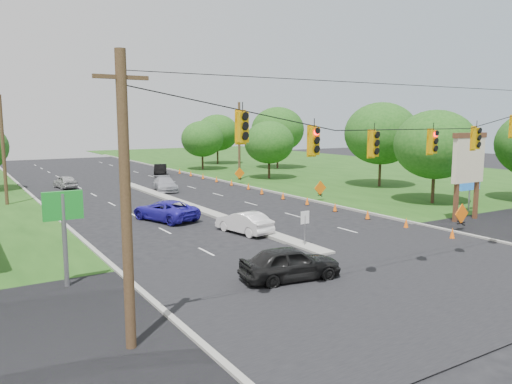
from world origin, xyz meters
TOP-DOWN VIEW (x-y plane):
  - ground at (0.00, 0.00)m, footprint 160.00×160.00m
  - grass_right at (30.00, 20.00)m, footprint 40.00×160.00m
  - cross_street at (0.00, 0.00)m, footprint 160.00×14.00m
  - curb_left at (-10.10, 30.00)m, footprint 0.25×110.00m
  - curb_right at (10.10, 30.00)m, footprint 0.25×110.00m
  - median at (0.00, 21.00)m, footprint 1.00×34.00m
  - median_sign at (0.00, 6.00)m, footprint 0.55×0.06m
  - signal_span at (-0.05, -1.00)m, footprint 25.60×0.32m
  - utility_pole_far_left at (-12.50, 30.00)m, footprint 0.28×0.28m
  - utility_pole_far_right at (12.50, 35.00)m, footprint 0.28×0.28m
  - pylon_sign at (14.31, 6.20)m, footprint 5.90×2.30m
  - cone_0 at (8.63, 3.00)m, footprint 0.32×0.32m
  - cone_1 at (8.63, 6.50)m, footprint 0.32×0.32m
  - cone_2 at (8.63, 10.00)m, footprint 0.32×0.32m
  - cone_3 at (8.63, 13.50)m, footprint 0.32×0.32m
  - cone_4 at (8.63, 17.00)m, footprint 0.32×0.32m
  - cone_5 at (8.63, 20.50)m, footprint 0.32×0.32m
  - cone_6 at (8.63, 24.00)m, footprint 0.32×0.32m
  - cone_7 at (9.23, 27.50)m, footprint 0.32×0.32m
  - cone_8 at (9.23, 31.00)m, footprint 0.32×0.32m
  - cone_9 at (9.23, 34.50)m, footprint 0.32×0.32m
  - cone_10 at (9.23, 38.00)m, footprint 0.32×0.32m
  - cone_11 at (9.23, 41.50)m, footprint 0.32×0.32m
  - cone_12 at (9.23, 45.00)m, footprint 0.32×0.32m
  - work_sign_0 at (10.80, 4.00)m, footprint 1.27×0.58m
  - work_sign_1 at (10.80, 18.00)m, footprint 1.27×0.58m
  - work_sign_2 at (10.80, 32.00)m, footprint 1.27×0.58m
  - tree_7 at (18.00, 12.00)m, footprint 6.72×6.72m
  - tree_8 at (22.00, 22.00)m, footprint 7.56×7.56m
  - tree_9 at (16.00, 34.00)m, footprint 5.88×5.88m
  - tree_10 at (24.00, 44.00)m, footprint 7.56×7.56m
  - tree_11 at (20.00, 55.00)m, footprint 6.72×6.72m
  - tree_12 at (14.00, 48.00)m, footprint 5.88×5.88m
  - black_sedan at (-3.95, 1.86)m, footprint 4.72×2.48m
  - white_sedan at (-1.02, 10.86)m, footprint 2.15×4.31m
  - blue_pickup at (-3.71, 17.19)m, footprint 3.94×5.68m
  - silver_car_far at (1.71, 30.99)m, footprint 2.88×5.06m
  - silver_car_oncoming at (-6.30, 38.31)m, footprint 2.05×4.07m
  - dark_car_receding at (6.24, 44.06)m, footprint 3.06×4.66m

SIDE VIEW (x-z plane):
  - ground at x=0.00m, z-range 0.00..0.00m
  - grass_right at x=30.00m, z-range -0.03..0.03m
  - cross_street at x=0.00m, z-range -0.01..0.01m
  - curb_left at x=-10.10m, z-range -0.08..0.08m
  - curb_right at x=10.10m, z-range -0.08..0.08m
  - median at x=0.00m, z-range -0.09..0.09m
  - cone_0 at x=8.63m, z-range 0.00..0.70m
  - cone_1 at x=8.63m, z-range 0.00..0.70m
  - cone_2 at x=8.63m, z-range 0.00..0.70m
  - cone_3 at x=8.63m, z-range 0.00..0.70m
  - cone_4 at x=8.63m, z-range 0.00..0.70m
  - cone_5 at x=8.63m, z-range 0.00..0.70m
  - cone_6 at x=8.63m, z-range 0.00..0.70m
  - cone_7 at x=9.23m, z-range 0.00..0.70m
  - cone_8 at x=9.23m, z-range 0.00..0.70m
  - cone_9 at x=9.23m, z-range 0.00..0.70m
  - cone_10 at x=9.23m, z-range 0.00..0.70m
  - cone_11 at x=9.23m, z-range 0.00..0.70m
  - cone_12 at x=9.23m, z-range 0.00..0.70m
  - silver_car_oncoming at x=-6.30m, z-range 0.00..1.33m
  - white_sedan at x=-1.02m, z-range 0.00..1.36m
  - silver_car_far at x=1.71m, z-range 0.00..1.38m
  - blue_pickup at x=-3.71m, z-range 0.00..1.44m
  - dark_car_receding at x=6.24m, z-range 0.00..1.45m
  - black_sedan at x=-3.95m, z-range 0.00..1.53m
  - work_sign_0 at x=10.80m, z-range 0.41..1.78m
  - work_sign_1 at x=10.80m, z-range 0.41..1.78m
  - work_sign_2 at x=10.80m, z-range 0.41..1.78m
  - median_sign at x=0.00m, z-range 0.44..2.49m
  - pylon_sign at x=14.31m, z-range 0.94..7.06m
  - tree_9 at x=16.00m, z-range 0.91..7.77m
  - tree_12 at x=14.00m, z-range 0.91..7.77m
  - utility_pole_far_left at x=-12.50m, z-range 0.00..9.00m
  - utility_pole_far_right at x=12.50m, z-range 0.00..9.00m
  - tree_7 at x=18.00m, z-range 1.04..8.88m
  - tree_11 at x=20.00m, z-range 1.04..8.88m
  - signal_span at x=-0.05m, z-range 0.47..9.47m
  - tree_8 at x=22.00m, z-range 1.17..9.99m
  - tree_10 at x=24.00m, z-range 1.17..9.99m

